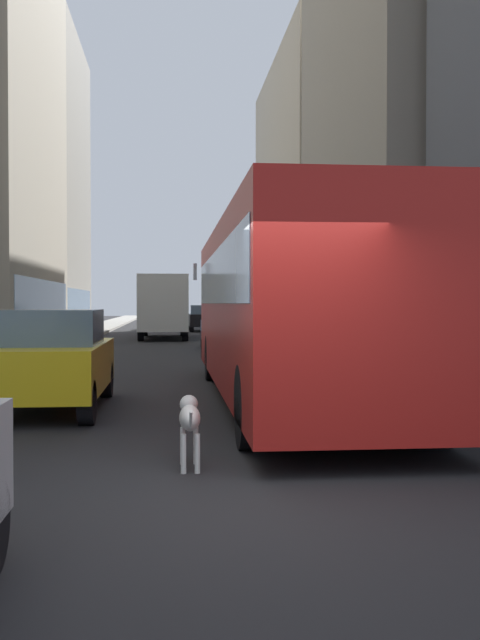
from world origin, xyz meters
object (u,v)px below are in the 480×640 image
object	(u,v)px
car_white_van	(165,317)
car_yellow_taxi	(49,359)
car_grey_wagon	(220,316)
box_truck	(163,305)
car_blue_hatchback	(226,328)
dalmatian_dog	(190,419)
car_black_suv	(204,318)
transit_bus	(288,300)

from	to	relation	value
car_white_van	car_yellow_taxi	world-z (taller)	same
car_grey_wagon	box_truck	size ratio (longest dim) A/B	0.63
car_blue_hatchback	car_yellow_taxi	world-z (taller)	same
car_yellow_taxi	dalmatian_dog	bearing A→B (deg)	-63.37
car_black_suv	box_truck	bearing A→B (deg)	-105.03
car_grey_wagon	car_white_van	bearing A→B (deg)	-137.22
transit_bus	car_black_suv	size ratio (longest dim) A/B	2.81
transit_bus	car_black_suv	distance (m)	32.16
car_blue_hatchback	car_black_suv	xyz separation A→B (m)	(0.00, 17.95, 0.00)
dalmatian_dog	car_yellow_taxi	bearing A→B (deg)	116.63
car_yellow_taxi	box_truck	world-z (taller)	box_truck
car_yellow_taxi	box_truck	bearing A→B (deg)	86.18
transit_bus	car_white_van	bearing A→B (deg)	93.72
car_grey_wagon	car_black_suv	world-z (taller)	same
transit_bus	box_truck	distance (m)	23.33
car_blue_hatchback	box_truck	xyz separation A→B (m)	(-2.40, 9.02, 0.85)
car_blue_hatchback	box_truck	size ratio (longest dim) A/B	0.56
car_yellow_taxi	box_truck	xyz separation A→B (m)	(1.60, 23.97, 0.85)
car_black_suv	car_yellow_taxi	bearing A→B (deg)	-96.93
box_truck	dalmatian_dog	bearing A→B (deg)	-88.90
transit_bus	car_blue_hatchback	bearing A→B (deg)	90.00
car_white_van	car_grey_wagon	world-z (taller)	same
transit_bus	car_white_van	world-z (taller)	transit_bus
car_grey_wagon	dalmatian_dog	bearing A→B (deg)	-94.34
car_grey_wagon	car_black_suv	size ratio (longest dim) A/B	1.15
car_blue_hatchback	dalmatian_dog	xyz separation A→B (m)	(-1.86, -19.22, -0.31)
car_grey_wagon	box_truck	world-z (taller)	box_truck
transit_bus	car_grey_wagon	bearing A→B (deg)	87.74
transit_bus	car_blue_hatchback	world-z (taller)	transit_bus
car_black_suv	dalmatian_dog	bearing A→B (deg)	-92.86
car_yellow_taxi	car_grey_wagon	distance (m)	41.72
car_white_van	car_blue_hatchback	bearing A→B (deg)	-83.96
car_white_van	dalmatian_dog	xyz separation A→B (m)	(0.54, -41.91, -0.31)
car_black_suv	transit_bus	bearing A→B (deg)	-90.00
car_blue_hatchback	car_black_suv	distance (m)	17.95
car_blue_hatchback	car_grey_wagon	distance (m)	26.44
car_black_suv	box_truck	world-z (taller)	box_truck
car_black_suv	car_grey_wagon	bearing A→B (deg)	79.26
car_black_suv	car_blue_hatchback	bearing A→B (deg)	-90.00
transit_bus	dalmatian_dog	size ratio (longest dim) A/B	11.98
car_white_van	car_blue_hatchback	xyz separation A→B (m)	(2.40, -22.69, -0.00)
car_grey_wagon	car_black_suv	xyz separation A→B (m)	(-1.60, -8.44, -0.00)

